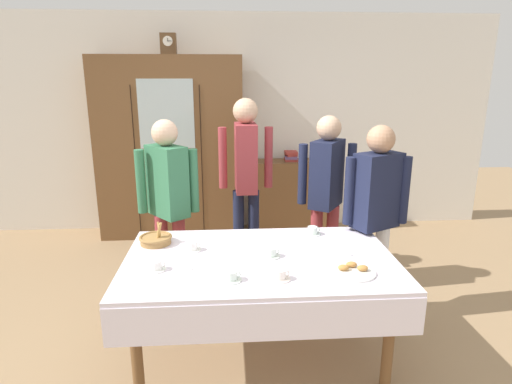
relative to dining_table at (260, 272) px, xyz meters
The scene contains 22 objects.
ground_plane 0.71m from the dining_table, 90.00° to the left, with size 12.00×12.00×0.00m, color #997A56.
back_wall 2.96m from the dining_table, 90.00° to the left, with size 6.40×0.10×2.70m, color silver.
dining_table is the anchor object (origin of this frame).
wall_cabinet 2.77m from the dining_table, 109.16° to the left, with size 1.75×0.46×2.19m.
mantel_clock 3.18m from the dining_table, 108.44° to the left, with size 0.18×0.11×0.24m.
bookshelf_low 2.71m from the dining_table, 77.41° to the left, with size 0.93×0.35×0.91m.
book_stack 2.72m from the dining_table, 77.41° to the left, with size 0.17×0.19×0.12m.
tea_cup_center 0.69m from the dining_table, behind, with size 0.13×0.13×0.06m.
tea_cup_back_edge 0.34m from the dining_table, 72.11° to the right, with size 0.13×0.13×0.06m.
tea_cup_far_right 0.37m from the dining_table, 124.10° to the right, with size 0.13×0.13×0.06m.
tea_cup_mid_left 0.52m from the dining_table, 158.38° to the left, with size 0.13×0.13×0.06m.
tea_cup_mid_right 0.15m from the dining_table, 27.98° to the left, with size 0.13×0.13×0.06m.
tea_cup_front_edge 0.63m from the dining_table, 44.88° to the left, with size 0.13×0.13×0.06m.
bread_basket 0.82m from the dining_table, 156.08° to the left, with size 0.24×0.24×0.16m.
pastry_plate 0.62m from the dining_table, 22.49° to the right, with size 0.28×0.28×0.05m.
spoon_mid_right 0.50m from the dining_table, 164.85° to the right, with size 0.12×0.02×0.01m.
spoon_near_left 0.36m from the dining_table, 23.31° to the left, with size 0.12×0.02×0.01m.
spoon_front_edge 0.61m from the dining_table, ahead, with size 0.12×0.02×0.01m.
person_by_cabinet 1.29m from the dining_table, 57.14° to the left, with size 0.52×0.41×1.63m.
person_near_right_end 1.19m from the dining_table, 128.76° to the left, with size 0.52×0.40×1.62m.
person_behind_table_right 1.46m from the dining_table, 91.41° to the left, with size 0.52×0.36×1.76m.
person_beside_shelf 1.12m from the dining_table, 28.30° to the left, with size 0.52×0.34×1.60m.
Camera 1 is at (-0.21, -2.87, 1.96)m, focal length 29.97 mm.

